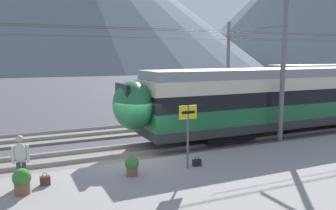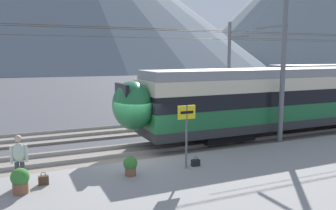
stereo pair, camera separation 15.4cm
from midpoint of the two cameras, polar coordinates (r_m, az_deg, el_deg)
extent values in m
plane|color=#424247|center=(15.19, -6.00, -9.37)|extent=(400.00, 400.00, 0.00)
cube|color=gray|center=(11.26, 1.41, -14.69)|extent=(120.00, 6.90, 0.38)
cube|color=slate|center=(16.34, -7.44, -7.91)|extent=(120.00, 3.00, 0.12)
cube|color=gray|center=(15.64, -6.67, -8.09)|extent=(120.00, 0.07, 0.16)
cube|color=gray|center=(16.96, -8.17, -6.83)|extent=(120.00, 0.07, 0.16)
cube|color=slate|center=(20.79, -11.30, -4.51)|extent=(120.00, 3.00, 0.12)
cube|color=gray|center=(20.08, -10.84, -4.54)|extent=(120.00, 0.07, 0.16)
cube|color=gray|center=(21.45, -11.76, -3.75)|extent=(120.00, 0.07, 0.16)
cube|color=#2D2D30|center=(22.68, 23.03, -1.73)|extent=(22.10, 2.91, 0.45)
cube|color=#1E6638|center=(22.59, 23.12, -0.10)|extent=(22.10, 2.91, 0.85)
cube|color=black|center=(22.50, 23.24, 1.92)|extent=(22.10, 2.95, 0.75)
cube|color=beige|center=(22.44, 23.34, 3.69)|extent=(22.10, 2.91, 0.65)
cube|color=gray|center=(22.41, 23.42, 5.09)|extent=(21.80, 2.71, 0.45)
cube|color=black|center=(18.37, 8.27, -4.74)|extent=(2.80, 2.33, 0.42)
ellipsoid|color=#1E6638|center=(16.00, -6.06, -0.10)|extent=(1.80, 2.68, 2.25)
cube|color=black|center=(15.80, -7.80, 1.31)|extent=(0.16, 1.75, 1.19)
ellipsoid|color=maroon|center=(26.33, 16.52, 2.84)|extent=(1.80, 2.69, 2.25)
cube|color=black|center=(25.97, 15.72, 3.74)|extent=(0.16, 1.75, 1.19)
cylinder|color=slate|center=(17.80, 18.17, 5.53)|extent=(0.24, 0.24, 7.74)
cube|color=slate|center=(18.56, 16.39, 12.18)|extent=(0.10, 2.24, 0.10)
cylinder|color=#473823|center=(19.29, 14.45, 11.35)|extent=(48.18, 0.02, 0.02)
cylinder|color=slate|center=(26.52, 9.67, 5.77)|extent=(0.24, 0.24, 7.02)
cube|color=slate|center=(25.65, 11.18, 10.94)|extent=(0.10, 2.46, 0.10)
cylinder|color=#473823|center=(24.77, 12.63, 10.42)|extent=(48.18, 0.02, 0.02)
cylinder|color=#59595B|center=(12.88, 2.93, -5.31)|extent=(0.08, 0.08, 2.37)
cube|color=yellow|center=(12.69, 2.96, -1.20)|extent=(0.70, 0.06, 0.50)
cube|color=black|center=(12.66, 3.03, -1.22)|extent=(0.52, 0.01, 0.10)
cylinder|color=#383842|center=(12.26, -23.66, -10.47)|extent=(0.14, 0.14, 0.82)
cylinder|color=#383842|center=(12.26, -22.90, -10.43)|extent=(0.14, 0.14, 0.82)
ellipsoid|color=#B7C6B7|center=(12.06, -23.48, -7.20)|extent=(0.36, 0.22, 0.62)
sphere|color=tan|center=(11.96, -23.60, -5.11)|extent=(0.22, 0.22, 0.22)
cylinder|color=#B7C6B7|center=(12.08, -24.52, -7.49)|extent=(0.09, 0.09, 0.58)
cylinder|color=#B7C6B7|center=(12.08, -22.41, -7.36)|extent=(0.09, 0.09, 0.58)
cube|color=#472D1E|center=(12.23, -19.92, -11.63)|extent=(0.32, 0.18, 0.29)
torus|color=#472D1E|center=(12.17, -19.97, -10.76)|extent=(0.16, 0.02, 0.16)
cube|color=black|center=(13.44, 4.44, -9.45)|extent=(0.32, 0.18, 0.25)
torus|color=black|center=(13.39, 4.44, -8.74)|extent=(0.16, 0.02, 0.16)
cylinder|color=brown|center=(11.73, -23.21, -12.50)|extent=(0.46, 0.46, 0.35)
sphere|color=#33752D|center=(11.62, -23.30, -10.91)|extent=(0.55, 0.55, 0.55)
sphere|color=gold|center=(11.58, -23.34, -10.32)|extent=(0.30, 0.30, 0.30)
cylinder|color=brown|center=(12.45, -6.29, -10.83)|extent=(0.39, 0.39, 0.29)
sphere|color=#33752D|center=(12.36, -6.32, -9.54)|extent=(0.50, 0.50, 0.50)
sphere|color=#DB5193|center=(12.33, -6.32, -9.05)|extent=(0.28, 0.28, 0.28)
camera|label=1|loc=(0.08, -90.23, -0.03)|focal=37.02mm
camera|label=2|loc=(0.08, 89.77, 0.03)|focal=37.02mm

